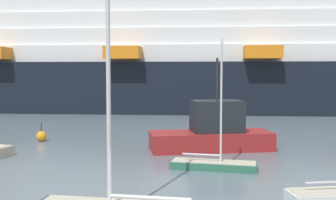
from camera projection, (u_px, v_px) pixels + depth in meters
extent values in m
cube|color=#2D6B51|center=(214.00, 166.00, 20.74)|extent=(4.53, 1.94, 0.38)
cube|color=beige|center=(214.00, 161.00, 20.73)|extent=(4.34, 1.81, 0.04)
cylinder|color=silver|center=(221.00, 101.00, 20.43)|extent=(0.11, 0.11, 6.25)
cylinder|color=silver|center=(201.00, 155.00, 20.85)|extent=(1.96, 0.44, 0.08)
cylinder|color=silver|center=(331.00, 182.00, 15.50)|extent=(2.08, 0.48, 0.09)
cylinder|color=silver|center=(108.00, 32.00, 13.10)|extent=(0.15, 0.15, 11.47)
cylinder|color=silver|center=(150.00, 198.00, 13.25)|extent=(2.73, 0.44, 0.12)
cube|color=maroon|center=(211.00, 141.00, 25.89)|extent=(8.07, 4.21, 1.16)
cube|color=#1E2328|center=(217.00, 116.00, 25.84)|extent=(3.50, 2.66, 2.00)
cylinder|color=#262626|center=(217.00, 79.00, 25.68)|extent=(0.15, 0.15, 2.69)
sphere|color=orange|center=(41.00, 136.00, 29.05)|extent=(0.73, 0.73, 0.73)
cylinder|color=black|center=(41.00, 127.00, 29.00)|extent=(0.06, 0.06, 0.61)
cube|color=black|center=(135.00, 86.00, 54.25)|extent=(111.47, 19.27, 6.11)
cube|color=white|center=(135.00, 56.00, 53.97)|extent=(102.53, 17.11, 2.00)
cube|color=white|center=(135.00, 40.00, 53.83)|extent=(96.38, 16.08, 2.00)
cube|color=white|center=(135.00, 25.00, 53.69)|extent=(90.23, 15.05, 2.00)
cube|color=white|center=(134.00, 10.00, 53.55)|extent=(84.07, 14.03, 2.00)
cube|color=orange|center=(123.00, 53.00, 45.93)|extent=(4.10, 3.24, 1.40)
cube|color=orange|center=(262.00, 52.00, 44.66)|extent=(4.10, 3.24, 1.40)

